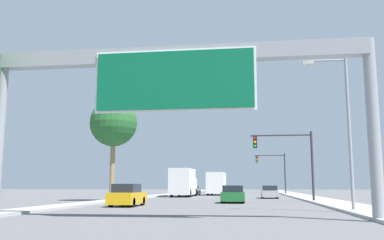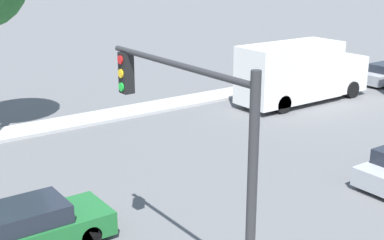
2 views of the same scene
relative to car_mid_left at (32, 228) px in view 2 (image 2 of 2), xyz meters
name	(u,v)px [view 2 (image 2 of 2)]	position (x,y,z in m)	size (l,w,h in m)	color
median_strip_left	(319,77)	(-10.75, 24.18, -0.60)	(2.00, 120.00, 0.15)	#ACACAC
car_mid_left	(32,228)	(0.00, 0.00, 0.00)	(1.85, 4.37, 1.41)	#1E662D
truck_box_secondary	(300,73)	(-7.00, 18.18, 1.09)	(2.50, 8.60, 3.47)	white
traffic_light_near_intersection	(198,144)	(4.99, 2.18, 3.51)	(5.37, 0.32, 6.08)	#2D2D30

